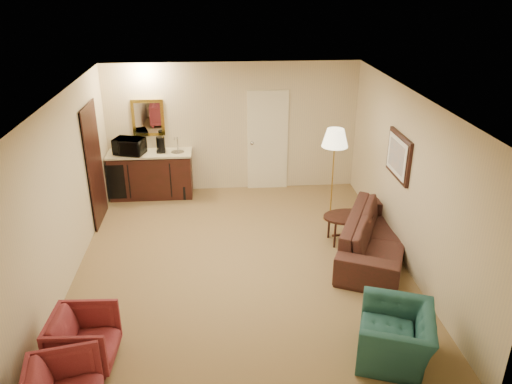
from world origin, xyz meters
TOP-DOWN VIEW (x-y plane):
  - ground at (0.00, 0.00)m, footprint 6.00×6.00m
  - room_walls at (-0.10, 0.77)m, footprint 5.02×6.01m
  - wetbar_cabinet at (-1.65, 2.72)m, footprint 1.64×0.58m
  - sofa at (2.15, 0.10)m, footprint 1.59×2.40m
  - teal_armchair at (1.66, -2.20)m, footprint 0.89×1.09m
  - rose_chair_near at (-1.90, -2.00)m, footprint 0.69×0.73m
  - coffee_table at (1.80, 0.56)m, footprint 0.87×0.63m
  - floor_lamp at (1.70, 1.40)m, footprint 0.54×0.54m
  - waste_bin at (-1.00, 2.56)m, footprint 0.29×0.29m
  - microwave at (-2.01, 2.67)m, footprint 0.63×0.46m
  - coffee_maker at (-1.42, 2.72)m, footprint 0.19×0.19m

SIDE VIEW (x-z plane):
  - ground at x=0.00m, z-range 0.00..0.00m
  - waste_bin at x=-1.00m, z-range 0.00..0.28m
  - coffee_table at x=1.80m, z-range 0.00..0.48m
  - rose_chair_near at x=-1.90m, z-range 0.00..0.72m
  - teal_armchair at x=1.66m, z-range 0.00..0.82m
  - sofa at x=2.15m, z-range 0.00..0.91m
  - wetbar_cabinet at x=-1.65m, z-range 0.00..0.92m
  - floor_lamp at x=1.70m, z-range 0.00..1.72m
  - coffee_maker at x=-1.42m, z-range 0.92..1.23m
  - microwave at x=-2.01m, z-range 0.92..1.30m
  - room_walls at x=-0.10m, z-range 0.41..3.02m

